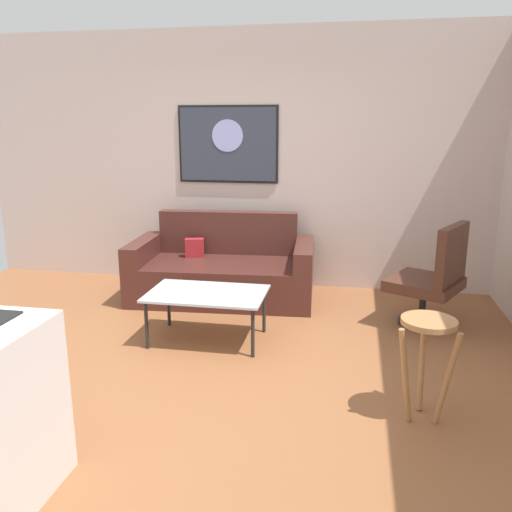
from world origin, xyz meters
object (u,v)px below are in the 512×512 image
bar_stool (427,342)px  coffee_table (207,296)px  wall_painting (228,144)px  armchair (434,278)px  couch (223,271)px

bar_stool → coffee_table: bearing=150.3°
bar_stool → wall_painting: bearing=125.1°
armchair → bar_stool: armchair is taller
couch → armchair: 2.12m
couch → wall_painting: size_ratio=1.72×
armchair → bar_stool: bearing=-99.0°
couch → coffee_table: bearing=-82.5°
coffee_table → couch: bearing=97.5°
coffee_table → bar_stool: (1.65, -0.94, 0.12)m
coffee_table → wall_painting: 2.10m
coffee_table → wall_painting: wall_painting is taller
coffee_table → bar_stool: size_ratio=1.49×
couch → bar_stool: couch is taller
couch → armchair: bearing=-13.1°
coffee_table → bar_stool: bearing=-29.7°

